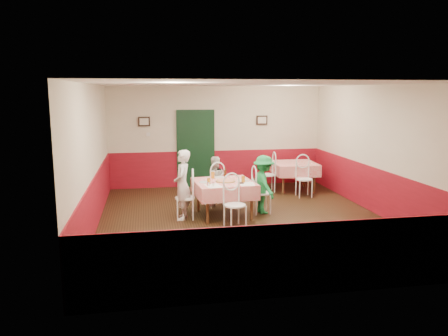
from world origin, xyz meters
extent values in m
plane|color=black|center=(0.00, 0.00, 0.00)|extent=(7.00, 7.00, 0.00)
plane|color=white|center=(0.00, 0.00, 2.80)|extent=(7.00, 7.00, 0.00)
cube|color=beige|center=(0.00, 3.50, 1.40)|extent=(6.00, 0.10, 2.80)
cube|color=beige|center=(0.00, -3.50, 1.40)|extent=(6.00, 0.10, 2.80)
cube|color=beige|center=(-3.00, 0.00, 1.40)|extent=(0.10, 7.00, 2.80)
cube|color=beige|center=(3.00, 0.00, 1.40)|extent=(0.10, 7.00, 2.80)
cube|color=maroon|center=(0.00, 3.48, 0.50)|extent=(6.00, 0.03, 1.00)
cube|color=maroon|center=(0.00, -3.48, 0.50)|extent=(6.00, 0.03, 1.00)
cube|color=maroon|center=(-2.98, 0.00, 0.50)|extent=(0.03, 7.00, 1.00)
cube|color=maroon|center=(2.98, 0.00, 0.50)|extent=(0.03, 7.00, 1.00)
cube|color=black|center=(-0.60, 3.45, 1.05)|extent=(0.96, 0.06, 2.10)
cube|color=black|center=(-2.00, 3.45, 1.85)|extent=(0.32, 0.03, 0.26)
cube|color=black|center=(1.30, 3.45, 1.85)|extent=(0.32, 0.03, 0.26)
cube|color=white|center=(-1.90, 3.45, 1.50)|extent=(0.10, 0.03, 0.10)
cube|color=red|center=(-0.35, 0.39, 0.38)|extent=(1.31, 1.31, 0.77)
cube|color=red|center=(1.97, 2.49, 0.38)|extent=(1.17, 1.17, 0.77)
cylinder|color=#B74723|center=(-0.32, 0.35, 0.77)|extent=(0.44, 0.44, 0.03)
cylinder|color=white|center=(-0.77, 0.33, 0.77)|extent=(0.27, 0.27, 0.01)
cylinder|color=white|center=(0.06, 0.39, 0.77)|extent=(0.27, 0.27, 0.01)
cylinder|color=white|center=(-0.38, 0.80, 0.77)|extent=(0.27, 0.27, 0.01)
cylinder|color=#BF7219|center=(-0.71, 0.13, 0.83)|extent=(0.08, 0.08, 0.13)
cylinder|color=#BF7219|center=(0.04, 0.22, 0.83)|extent=(0.08, 0.08, 0.14)
cylinder|color=#BF7219|center=(-0.53, 0.75, 0.83)|extent=(0.08, 0.08, 0.14)
cylinder|color=#381C0A|center=(-0.25, 0.77, 0.87)|extent=(0.06, 0.06, 0.21)
cylinder|color=silver|center=(-0.75, -0.05, 0.81)|extent=(0.04, 0.04, 0.09)
cylinder|color=silver|center=(-0.65, -0.09, 0.81)|extent=(0.04, 0.04, 0.09)
cylinder|color=#B23319|center=(-0.75, -0.02, 0.81)|extent=(0.04, 0.04, 0.09)
cube|color=white|center=(-0.64, -0.04, 0.76)|extent=(0.38, 0.46, 0.00)
cube|color=white|center=(0.08, 0.05, 0.76)|extent=(0.35, 0.44, 0.00)
cube|color=black|center=(-0.04, 0.10, 0.77)|extent=(0.12, 0.10, 0.02)
imported|color=gray|center=(-1.24, 0.31, 0.73)|extent=(0.44, 0.59, 1.47)
imported|color=gray|center=(-0.42, 1.28, 0.58)|extent=(0.63, 0.52, 1.17)
imported|color=gray|center=(0.55, 0.46, 0.64)|extent=(0.60, 0.90, 1.29)
camera|label=1|loc=(-1.97, -8.61, 2.66)|focal=35.00mm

